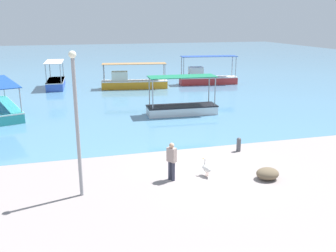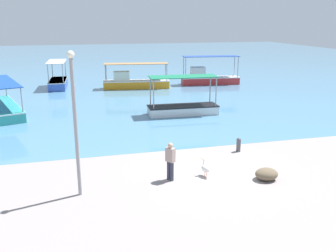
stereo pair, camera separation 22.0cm
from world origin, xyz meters
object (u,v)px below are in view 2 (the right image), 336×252
fishing_boat_center (58,82)px  fisherman_standing (170,160)px  fishing_boat_near_right (2,107)px  fishing_boat_outer (134,82)px  mooring_bollard (239,144)px  net_pile (267,174)px  pelican (206,168)px  lamp_post (75,117)px  fishing_boat_far_left (183,107)px  fishing_boat_near_left (208,78)px

fishing_boat_center → fisherman_standing: bearing=-78.2°
fishing_boat_near_right → fishing_boat_outer: (11.18, 8.16, 0.13)m
mooring_bollard → fisherman_standing: fisherman_standing is taller
fishing_boat_outer → mooring_bollard: bearing=-83.9°
fishing_boat_outer → fisherman_standing: 22.71m
mooring_bollard → net_pile: size_ratio=0.75×
pelican → mooring_bollard: pelican is taller
lamp_post → mooring_bollard: (8.23, 3.07, -2.77)m
pelican → fisherman_standing: 1.70m
fishing_boat_far_left → net_pile: fishing_boat_far_left is taller
fishing_boat_far_left → net_pile: 12.07m
fishing_boat_outer → lamp_post: 23.98m
fishing_boat_near_left → fishing_boat_near_right: 21.10m
mooring_bollard → fisherman_standing: (-4.40, -2.61, 0.50)m
fishing_boat_far_left → mooring_bollard: size_ratio=6.84×
lamp_post → fisherman_standing: 4.47m
fishing_boat_near_right → fishing_boat_outer: fishing_boat_outer is taller
lamp_post → fishing_boat_far_left: bearing=56.2°
net_pile → fishing_boat_near_left: bearing=75.4°
fishing_boat_far_left → lamp_post: lamp_post is taller
net_pile → fishing_boat_outer: bearing=94.3°
fishing_boat_near_right → fishing_boat_far_left: bearing=-14.8°
mooring_bollard → net_pile: mooring_bollard is taller
fishing_boat_near_left → net_pile: 24.90m
fishing_boat_near_right → mooring_bollard: bearing=-41.6°
lamp_post → net_pile: bearing=-4.0°
fishing_boat_outer → mooring_bollard: (2.15, -19.99, -0.25)m
net_pile → mooring_bollard: bearing=84.4°
lamp_post → pelican: bearing=4.8°
fishing_boat_outer → pelican: (-0.64, -22.60, -0.28)m
fishing_boat_center → net_pile: bearing=-70.3°
fishing_boat_outer → fishing_boat_near_left: bearing=3.4°
pelican → fisherman_standing: size_ratio=0.47×
lamp_post → fishing_boat_near_right: bearing=108.9°
fishing_boat_far_left → fishing_boat_outer: 11.66m
fishing_boat_far_left → fishing_boat_near_right: bearing=165.2°
pelican → fishing_boat_near_left: bearing=69.3°
pelican → mooring_bollard: size_ratio=1.06×
pelican → net_pile: bearing=-22.5°
fishing_boat_outer → mooring_bollard: fishing_boat_outer is taller
pelican → lamp_post: size_ratio=0.14×
fishing_boat_center → lamp_post: size_ratio=0.85×
fishing_boat_center → mooring_bollard: (9.60, -22.19, -0.17)m
lamp_post → fisherman_standing: size_ratio=3.34×
pelican → mooring_bollard: (2.79, 2.61, 0.03)m
fishing_boat_center → mooring_bollard: size_ratio=6.31×
fishing_boat_center → net_pile: size_ratio=4.75×
fishing_boat_near_left → fishing_boat_far_left: bearing=-118.2°
fishing_boat_outer → mooring_bollard: 20.10m
fishing_boat_far_left → lamp_post: (-7.71, -11.51, 2.64)m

